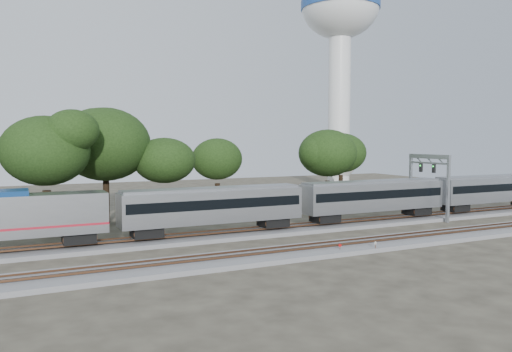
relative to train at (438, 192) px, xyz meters
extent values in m
plane|color=#383328|center=(-29.91, -6.00, -3.40)|extent=(160.00, 160.00, 0.00)
cube|color=slate|center=(-29.91, 0.00, -3.20)|extent=(160.00, 5.00, 0.40)
cube|color=brown|center=(-29.91, -0.72, -2.75)|extent=(160.00, 0.08, 0.15)
cube|color=brown|center=(-29.91, 0.72, -2.75)|extent=(160.00, 0.08, 0.15)
cube|color=slate|center=(-29.91, -10.00, -3.20)|extent=(160.00, 5.00, 0.40)
cube|color=brown|center=(-29.91, -10.72, -2.75)|extent=(160.00, 0.08, 0.15)
cube|color=brown|center=(-29.91, -9.28, -2.75)|extent=(160.00, 0.08, 0.15)
cube|color=#B2B4B9|center=(-46.68, 0.00, 0.08)|extent=(11.43, 3.24, 3.56)
cube|color=#A41929|center=(-47.97, 0.00, -0.84)|extent=(14.02, 3.28, 0.19)
cube|color=black|center=(-43.39, 0.00, -2.19)|extent=(2.80, 2.37, 0.97)
cube|color=#B2B4B9|center=(-30.46, 0.00, -0.08)|extent=(18.76, 3.24, 3.24)
cube|color=black|center=(-30.46, 0.00, 0.24)|extent=(18.12, 3.29, 0.97)
cube|color=gray|center=(-30.46, 0.00, 1.59)|extent=(18.33, 2.59, 0.38)
cube|color=black|center=(-37.25, 0.00, -2.19)|extent=(2.80, 2.37, 0.97)
cube|color=black|center=(-23.66, 0.00, -2.19)|extent=(2.80, 2.37, 0.97)
cube|color=#B2B4B9|center=(-10.24, 0.00, -0.08)|extent=(18.76, 3.24, 3.24)
cube|color=black|center=(-10.24, 0.00, 0.24)|extent=(18.12, 3.29, 0.97)
cube|color=gray|center=(-10.24, 0.00, 1.59)|extent=(18.33, 2.59, 0.38)
cube|color=black|center=(-17.04, 0.00, -2.19)|extent=(2.80, 2.37, 0.97)
cube|color=black|center=(-3.45, 0.00, -2.19)|extent=(2.80, 2.37, 0.97)
cube|color=#B2B4B9|center=(9.97, 0.00, -0.08)|extent=(18.76, 3.24, 3.24)
cube|color=black|center=(9.97, 0.00, 0.24)|extent=(18.12, 3.29, 0.97)
cube|color=gray|center=(9.97, 0.00, 1.59)|extent=(18.33, 2.59, 0.38)
cube|color=black|center=(3.17, 0.00, -2.19)|extent=(2.80, 2.37, 0.97)
cylinder|color=#512D19|center=(-23.00, -11.34, -3.00)|extent=(0.05, 0.05, 0.79)
cylinder|color=#AF0C0E|center=(-23.00, -11.34, -2.65)|extent=(0.28, 0.07, 0.28)
cylinder|color=#512D19|center=(-19.92, -12.33, -2.95)|extent=(0.06, 0.06, 0.90)
cylinder|color=silver|center=(-19.92, -12.33, -2.55)|extent=(0.31, 0.15, 0.32)
cube|color=#512D19|center=(-23.91, -11.74, -3.25)|extent=(0.57, 0.44, 0.30)
cylinder|color=silver|center=(10.98, 37.32, 12.11)|extent=(4.43, 4.43, 31.03)
cone|color=silver|center=(10.98, 37.32, -1.18)|extent=(7.09, 7.09, 4.43)
ellipsoid|color=silver|center=(10.98, 37.32, 33.45)|extent=(15.52, 15.52, 13.19)
cylinder|color=navy|center=(10.98, 37.32, 33.45)|extent=(15.69, 15.69, 1.77)
cube|color=gray|center=(-1.57, -3.18, 0.68)|extent=(0.32, 0.32, 8.17)
cube|color=gray|center=(-1.57, 3.18, 0.68)|extent=(0.32, 0.32, 8.17)
cube|color=gray|center=(-1.57, 0.00, 4.49)|extent=(0.36, 6.72, 0.54)
cube|color=gray|center=(-1.57, 0.00, 3.68)|extent=(0.23, 6.72, 0.23)
cube|color=black|center=(-1.84, -1.09, 3.04)|extent=(0.23, 0.45, 1.09)
cube|color=black|center=(-1.84, 1.09, 3.04)|extent=(0.23, 0.45, 1.09)
cylinder|color=black|center=(-45.52, 8.61, -1.02)|extent=(0.70, 0.70, 4.76)
ellipsoid|color=black|center=(-45.52, 8.61, 5.44)|extent=(8.98, 8.98, 7.63)
cylinder|color=black|center=(-38.60, 14.78, -0.86)|extent=(0.70, 0.70, 5.09)
ellipsoid|color=black|center=(-38.60, 14.78, 6.05)|extent=(9.59, 9.59, 8.15)
cylinder|color=black|center=(-32.00, 12.57, -1.39)|extent=(0.70, 0.70, 4.02)
ellipsoid|color=black|center=(-32.00, 12.57, 4.07)|extent=(7.59, 7.59, 6.45)
cylinder|color=black|center=(-23.08, 17.82, -1.43)|extent=(0.70, 0.70, 3.95)
ellipsoid|color=black|center=(-23.08, 17.82, 3.94)|extent=(7.45, 7.45, 6.33)
cylinder|color=black|center=(-9.87, 10.26, -1.20)|extent=(0.70, 0.70, 4.41)
ellipsoid|color=black|center=(-9.87, 10.26, 4.79)|extent=(8.32, 8.32, 7.07)
cylinder|color=black|center=(-0.18, 20.78, -1.28)|extent=(0.70, 0.70, 4.24)
ellipsoid|color=black|center=(-0.18, 20.78, 4.47)|extent=(7.99, 7.99, 6.80)
camera|label=1|loc=(-48.25, -46.84, 6.46)|focal=35.00mm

